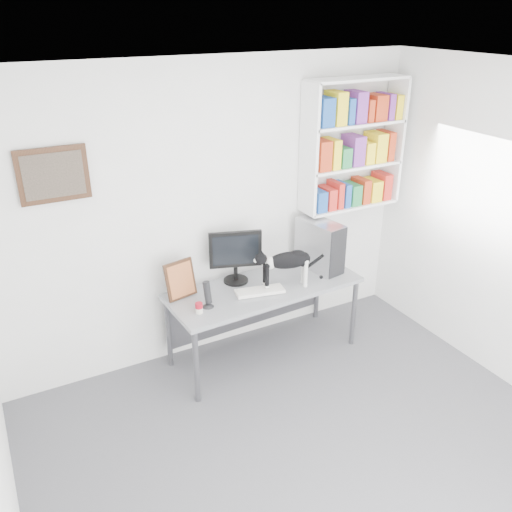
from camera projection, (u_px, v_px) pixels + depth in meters
name	position (u px, v px, depth m)	size (l,w,h in m)	color
room	(349.00, 317.00, 3.26)	(4.01, 4.01, 2.70)	#525156
bookshelf	(353.00, 145.00, 5.12)	(1.03, 0.28, 1.24)	white
wall_art	(53.00, 175.00, 4.04)	(0.52, 0.04, 0.42)	#402514
desk	(264.00, 321.00, 5.07)	(1.77, 0.69, 0.74)	gray
monitor	(235.00, 256.00, 4.88)	(0.48, 0.23, 0.51)	black
keyboard	(260.00, 291.00, 4.79)	(0.43, 0.16, 0.03)	white
pc_tower	(320.00, 245.00, 5.15)	(0.21, 0.48, 0.48)	#B4B4B9
speaker	(207.00, 294.00, 4.52)	(0.11, 0.11, 0.24)	black
leaning_print	(180.00, 279.00, 4.66)	(0.28, 0.11, 0.35)	#402514
soup_can	(199.00, 308.00, 4.46)	(0.06, 0.06, 0.09)	#A10D1D
cat	(287.00, 269.00, 4.82)	(0.58, 0.16, 0.36)	black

